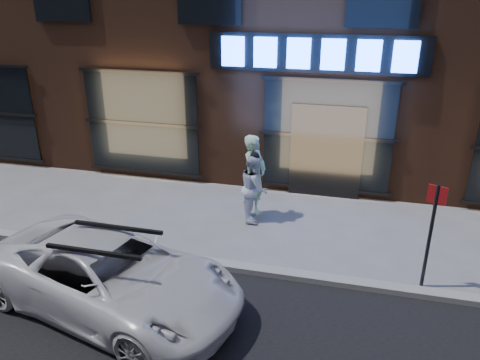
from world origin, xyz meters
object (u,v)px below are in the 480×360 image
at_px(man_cap, 254,188).
at_px(sign_post, 431,227).
at_px(white_suv, 111,275).
at_px(man_bowtie, 254,177).

distance_m(man_cap, sign_post, 4.04).
height_order(man_cap, white_suv, man_cap).
height_order(man_bowtie, white_suv, man_bowtie).
distance_m(man_bowtie, white_suv, 4.25).
relative_size(man_bowtie, man_cap, 1.26).
xyz_separation_m(man_cap, white_suv, (-1.60, -3.79, -0.16)).
bearing_deg(man_bowtie, man_cap, -147.66).
bearing_deg(man_bowtie, sign_post, -101.20).
relative_size(man_bowtie, white_suv, 0.44).
xyz_separation_m(man_bowtie, sign_post, (3.58, -2.05, 0.22)).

